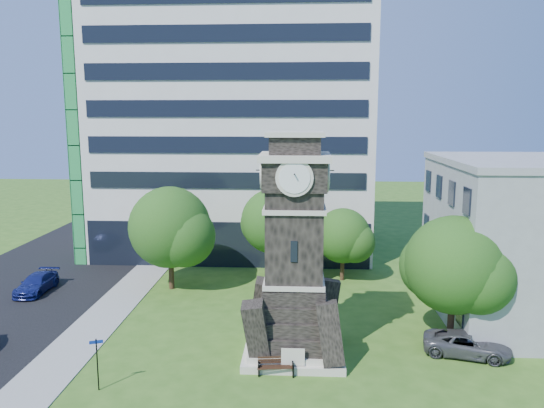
# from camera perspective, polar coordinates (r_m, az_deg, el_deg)

# --- Properties ---
(ground) EXTENTS (160.00, 160.00, 0.00)m
(ground) POSITION_cam_1_polar(r_m,az_deg,el_deg) (29.10, -3.92, -17.16)
(ground) COLOR #345F1B
(ground) RESTS_ON ground
(sidewalk) EXTENTS (3.00, 70.00, 0.06)m
(sidewalk) POSITION_cam_1_polar(r_m,az_deg,el_deg) (35.82, -18.51, -12.32)
(sidewalk) COLOR gray
(sidewalk) RESTS_ON ground
(clock_tower) EXTENTS (5.40, 5.40, 12.22)m
(clock_tower) POSITION_cam_1_polar(r_m,az_deg,el_deg) (28.86, 2.41, -6.12)
(clock_tower) COLOR beige
(clock_tower) RESTS_ON ground
(office_tall) EXTENTS (26.20, 15.11, 28.60)m
(office_tall) POSITION_cam_1_polar(r_m,az_deg,el_deg) (52.05, -4.10, 10.80)
(office_tall) COLOR silver
(office_tall) RESTS_ON ground
(car_street_north) EXTENTS (1.90, 4.61, 1.33)m
(car_street_north) POSITION_cam_1_polar(r_m,az_deg,el_deg) (43.61, -24.00, -7.82)
(car_street_north) COLOR navy
(car_street_north) RESTS_ON ground
(car_east_lot) EXTENTS (5.04, 3.25, 1.29)m
(car_east_lot) POSITION_cam_1_polar(r_m,az_deg,el_deg) (31.94, 20.24, -13.97)
(car_east_lot) COLOR #515156
(car_east_lot) RESTS_ON ground
(park_bench) EXTENTS (1.84, 0.49, 0.95)m
(park_bench) POSITION_cam_1_polar(r_m,az_deg,el_deg) (28.13, 0.41, -16.99)
(park_bench) COLOR black
(park_bench) RESTS_ON ground
(street_sign) EXTENTS (0.63, 0.06, 2.61)m
(street_sign) POSITION_cam_1_polar(r_m,az_deg,el_deg) (27.57, -18.30, -15.47)
(street_sign) COLOR black
(street_sign) RESTS_ON ground
(tree_nw) EXTENTS (6.73, 6.12, 7.84)m
(tree_nw) POSITION_cam_1_polar(r_m,az_deg,el_deg) (40.41, -10.80, -2.73)
(tree_nw) COLOR #332114
(tree_nw) RESTS_ON ground
(tree_nc) EXTENTS (5.58, 5.07, 7.48)m
(tree_nc) POSITION_cam_1_polar(r_m,az_deg,el_deg) (41.12, 0.28, -2.14)
(tree_nc) COLOR #332114
(tree_nc) RESTS_ON ground
(tree_ne) EXTENTS (4.80, 4.36, 5.83)m
(tree_ne) POSITION_cam_1_polar(r_m,az_deg,el_deg) (42.40, 7.71, -3.58)
(tree_ne) COLOR #332114
(tree_ne) RESTS_ON ground
(tree_east) EXTENTS (6.10, 5.55, 7.55)m
(tree_east) POSITION_cam_1_polar(r_m,az_deg,el_deg) (31.72, 19.11, -6.52)
(tree_east) COLOR #332114
(tree_east) RESTS_ON ground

